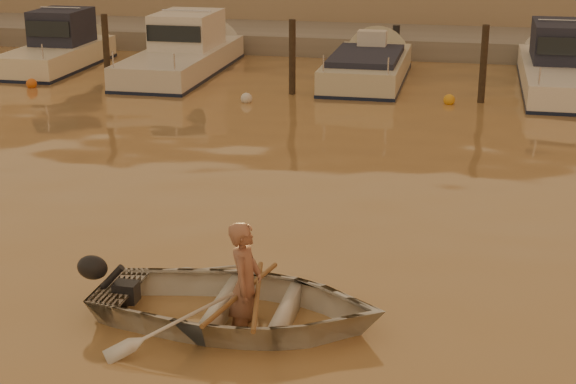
% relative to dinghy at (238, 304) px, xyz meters
% --- Properties ---
extents(ground_plane, '(160.00, 160.00, 0.00)m').
position_rel_dinghy_xyz_m(ground_plane, '(-1.88, -0.43, -0.26)').
color(ground_plane, olive).
rests_on(ground_plane, ground).
extents(dinghy, '(3.70, 2.66, 0.76)m').
position_rel_dinghy_xyz_m(dinghy, '(0.00, 0.00, 0.00)').
color(dinghy, silver).
rests_on(dinghy, ground_plane).
extents(person, '(0.40, 0.61, 1.65)m').
position_rel_dinghy_xyz_m(person, '(0.10, -0.00, 0.27)').
color(person, '#9A654D').
rests_on(person, dinghy).
extents(outboard_motor, '(0.90, 0.41, 0.70)m').
position_rel_dinghy_xyz_m(outboard_motor, '(-1.50, 0.02, 0.02)').
color(outboard_motor, black).
rests_on(outboard_motor, dinghy).
extents(oar_port, '(0.47, 2.07, 0.13)m').
position_rel_dinghy_xyz_m(oar_port, '(0.25, -0.00, 0.16)').
color(oar_port, brown).
rests_on(oar_port, dinghy).
extents(oar_starboard, '(0.45, 2.08, 0.13)m').
position_rel_dinghy_xyz_m(oar_starboard, '(0.05, -0.00, 0.16)').
color(oar_starboard, brown).
rests_on(oar_starboard, dinghy).
extents(moored_boat_1, '(1.87, 5.69, 1.75)m').
position_rel_dinghy_xyz_m(moored_boat_1, '(-9.99, 15.57, 0.36)').
color(moored_boat_1, '#EFE6C8').
rests_on(moored_boat_1, ground_plane).
extents(moored_boat_2, '(2.16, 7.28, 1.75)m').
position_rel_dinghy_xyz_m(moored_boat_2, '(-5.95, 15.57, 0.36)').
color(moored_boat_2, silver).
rests_on(moored_boat_2, ground_plane).
extents(moored_boat_3, '(2.12, 6.10, 0.95)m').
position_rel_dinghy_xyz_m(moored_boat_3, '(-0.33, 15.57, -0.04)').
color(moored_boat_3, beige).
rests_on(moored_boat_3, ground_plane).
extents(moored_boat_4, '(2.43, 7.43, 1.75)m').
position_rel_dinghy_xyz_m(moored_boat_4, '(5.23, 15.57, 0.36)').
color(moored_boat_4, white).
rests_on(moored_boat_4, ground_plane).
extents(piling_1, '(0.18, 0.18, 2.20)m').
position_rel_dinghy_xyz_m(piling_1, '(-7.38, 13.37, 0.64)').
color(piling_1, '#2D2319').
rests_on(piling_1, ground_plane).
extents(piling_2, '(0.18, 0.18, 2.20)m').
position_rel_dinghy_xyz_m(piling_2, '(-2.08, 13.37, 0.64)').
color(piling_2, '#2D2319').
rests_on(piling_2, ground_plane).
extents(piling_3, '(0.18, 0.18, 2.20)m').
position_rel_dinghy_xyz_m(piling_3, '(2.92, 13.37, 0.64)').
color(piling_3, '#2D2319').
rests_on(piling_3, ground_plane).
extents(fender_b, '(0.30, 0.30, 0.30)m').
position_rel_dinghy_xyz_m(fender_b, '(-9.40, 12.72, -0.16)').
color(fender_b, '#CF5F18').
rests_on(fender_b, ground_plane).
extents(fender_c, '(0.30, 0.30, 0.30)m').
position_rel_dinghy_xyz_m(fender_c, '(-3.04, 12.13, -0.16)').
color(fender_c, silver).
rests_on(fender_c, ground_plane).
extents(fender_d, '(0.30, 0.30, 0.30)m').
position_rel_dinghy_xyz_m(fender_d, '(2.12, 13.05, -0.16)').
color(fender_d, orange).
rests_on(fender_d, ground_plane).
extents(fender_e, '(0.30, 0.30, 0.30)m').
position_rel_dinghy_xyz_m(fender_e, '(5.14, 12.87, -0.16)').
color(fender_e, silver).
rests_on(fender_e, ground_plane).
extents(quay, '(52.00, 4.00, 1.00)m').
position_rel_dinghy_xyz_m(quay, '(-1.88, 21.07, -0.11)').
color(quay, gray).
rests_on(quay, ground_plane).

